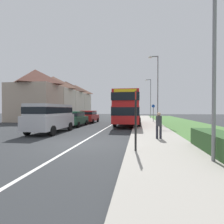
# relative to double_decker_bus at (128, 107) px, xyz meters

# --- Properties ---
(ground_plane) EXTENTS (120.00, 120.00, 0.00)m
(ground_plane) POSITION_rel_double_decker_bus_xyz_m (-1.95, -11.87, -2.14)
(ground_plane) COLOR #2D3033
(lane_marking_centre) EXTENTS (0.14, 60.00, 0.01)m
(lane_marking_centre) POSITION_rel_double_decker_bus_xyz_m (-1.95, -3.87, -2.14)
(lane_marking_centre) COLOR silver
(lane_marking_centre) RESTS_ON ground_plane
(pavement_near_side) EXTENTS (3.20, 68.00, 0.12)m
(pavement_near_side) POSITION_rel_double_decker_bus_xyz_m (2.25, -5.87, -2.08)
(pavement_near_side) COLOR #9E998E
(pavement_near_side) RESTS_ON ground_plane
(grass_verge_seaward) EXTENTS (6.00, 68.00, 0.08)m
(grass_verge_seaward) POSITION_rel_double_decker_bus_xyz_m (6.55, -5.87, -2.10)
(grass_verge_seaward) COLOR #477538
(grass_verge_seaward) RESTS_ON ground_plane
(roadside_hedge) EXTENTS (1.10, 4.32, 0.90)m
(roadside_hedge) POSITION_rel_double_decker_bus_xyz_m (4.35, -13.60, -1.69)
(roadside_hedge) COLOR #2D5128
(roadside_hedge) RESTS_ON ground_plane
(double_decker_bus) EXTENTS (2.80, 10.81, 3.70)m
(double_decker_bus) POSITION_rel_double_decker_bus_xyz_m (0.00, 0.00, 0.00)
(double_decker_bus) COLOR red
(double_decker_bus) RESTS_ON ground_plane
(parked_van_silver) EXTENTS (2.11, 4.98, 2.23)m
(parked_van_silver) POSITION_rel_double_decker_bus_xyz_m (-5.63, -8.00, -0.82)
(parked_van_silver) COLOR #B7B7BC
(parked_van_silver) RESTS_ON ground_plane
(parked_car_dark_green) EXTENTS (1.94, 4.34, 1.62)m
(parked_car_dark_green) POSITION_rel_double_decker_bus_xyz_m (-5.67, -2.69, -1.25)
(parked_car_dark_green) COLOR #19472D
(parked_car_dark_green) RESTS_ON ground_plane
(parked_car_red) EXTENTS (2.01, 4.46, 1.66)m
(parked_car_red) POSITION_rel_double_decker_bus_xyz_m (-5.54, 2.41, -1.23)
(parked_car_red) COLOR #B21E1E
(parked_car_red) RESTS_ON ground_plane
(pedestrian_at_stop) EXTENTS (0.34, 0.34, 1.67)m
(pedestrian_at_stop) POSITION_rel_double_decker_bus_xyz_m (2.35, -10.26, -1.17)
(pedestrian_at_stop) COLOR #23232D
(pedestrian_at_stop) RESTS_ON ground_plane
(bus_stop_sign) EXTENTS (0.09, 0.52, 2.60)m
(bus_stop_sign) POSITION_rel_double_decker_bus_xyz_m (1.05, -13.53, -0.60)
(bus_stop_sign) COLOR black
(bus_stop_sign) RESTS_ON ground_plane
(cycle_route_sign) EXTENTS (0.44, 0.08, 2.52)m
(cycle_route_sign) POSITION_rel_double_decker_bus_xyz_m (3.24, 4.31, -0.71)
(cycle_route_sign) COLOR slate
(cycle_route_sign) RESTS_ON ground_plane
(street_lamp_near) EXTENTS (1.14, 0.20, 6.57)m
(street_lamp_near) POSITION_rel_double_decker_bus_xyz_m (3.52, -14.60, 1.68)
(street_lamp_near) COLOR slate
(street_lamp_near) RESTS_ON ground_plane
(street_lamp_mid) EXTENTS (1.14, 0.20, 8.14)m
(street_lamp_mid) POSITION_rel_double_decker_bus_xyz_m (3.34, 0.49, 2.49)
(street_lamp_mid) COLOR slate
(street_lamp_mid) RESTS_ON ground_plane
(street_lamp_far) EXTENTS (1.14, 0.20, 7.79)m
(street_lamp_far) POSITION_rel_double_decker_bus_xyz_m (3.49, 14.84, 2.31)
(street_lamp_far) COLOR slate
(street_lamp_far) RESTS_ON ground_plane
(house_terrace_far_side) EXTENTS (6.63, 22.55, 7.90)m
(house_terrace_far_side) POSITION_rel_double_decker_bus_xyz_m (-14.34, 12.29, 1.81)
(house_terrace_far_side) COLOR tan
(house_terrace_far_side) RESTS_ON ground_plane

